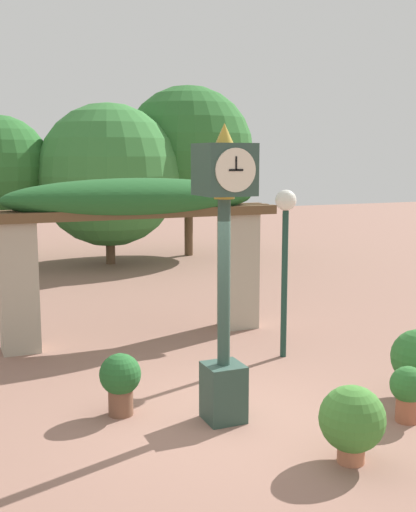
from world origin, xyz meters
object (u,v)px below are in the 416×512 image
pedestal_clock (224,261)px  lamp_post (285,234)px  potted_plant_near_left (352,420)px  potted_plant_far_left (408,390)px  potted_plant_far_right (120,379)px

pedestal_clock → lamp_post: (1.95, 1.97, 0.02)m
potted_plant_near_left → potted_plant_far_left: size_ratio=1.21×
pedestal_clock → potted_plant_near_left: (0.81, -1.55, -1.54)m
potted_plant_far_left → lamp_post: 3.32m
potted_plant_near_left → lamp_post: lamp_post is taller
potted_plant_near_left → potted_plant_far_right: potted_plant_near_left is taller
potted_plant_far_left → potted_plant_far_right: (-3.23, 1.57, 0.06)m
potted_plant_far_right → lamp_post: (3.09, 1.31, 1.57)m
potted_plant_near_left → lamp_post: (1.14, 3.52, 1.56)m
lamp_post → potted_plant_near_left: bearing=-107.9°
pedestal_clock → potted_plant_far_right: 2.03m
pedestal_clock → potted_plant_far_right: bearing=150.1°
potted_plant_near_left → potted_plant_far_right: bearing=131.5°
potted_plant_far_right → lamp_post: size_ratio=0.29×
pedestal_clock → lamp_post: bearing=45.2°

